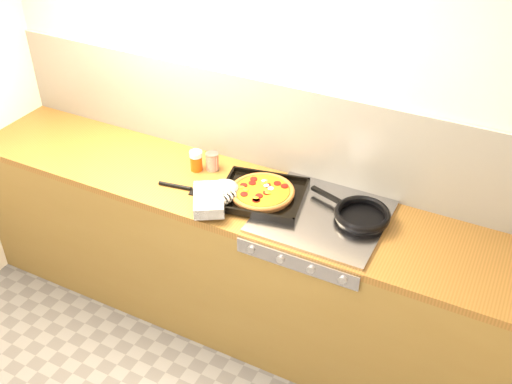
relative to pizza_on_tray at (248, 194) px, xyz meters
The scene contains 9 objects.
room_shell 0.40m from the pizza_on_tray, 101.26° to the left, with size 3.20×3.20×3.20m.
counter_run 0.50m from the pizza_on_tray, 146.08° to the left, with size 3.20×0.62×0.90m.
stovetop 0.39m from the pizza_on_tray, ahead, with size 0.60×0.56×0.02m, color #A09FA4.
pizza_on_tray is the anchor object (origin of this frame).
frying_pan 0.57m from the pizza_on_tray, ahead, with size 0.47×0.34×0.04m.
tomato_can 0.35m from the pizza_on_tray, 150.63° to the left, with size 0.09×0.09×0.10m.
juice_glass 0.40m from the pizza_on_tray, 161.26° to the left, with size 0.08×0.08×0.11m.
wooden_spoon 0.25m from the pizza_on_tray, 79.25° to the left, with size 0.29×0.13×0.02m.
black_spatula 0.34m from the pizza_on_tray, behind, with size 0.29×0.10×0.02m.
Camera 1 is at (1.20, -1.09, 2.67)m, focal length 42.00 mm.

